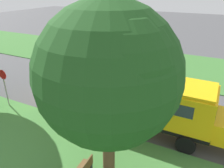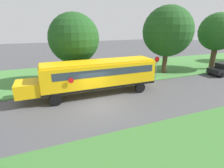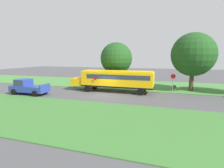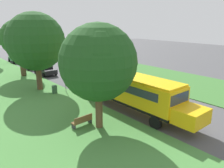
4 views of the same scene
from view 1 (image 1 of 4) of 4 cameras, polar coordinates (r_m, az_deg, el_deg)
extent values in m
plane|color=#4C4C4F|center=(15.95, 9.42, -5.44)|extent=(120.00, 120.00, 0.00)
cube|color=#3D7533|center=(23.98, 16.23, 4.40)|extent=(10.00, 80.00, 0.07)
cube|color=yellow|center=(13.22, 2.37, -2.38)|extent=(2.50, 10.50, 2.20)
cube|color=yellow|center=(12.73, 2.46, 2.36)|extent=(2.35, 10.29, 0.16)
cube|color=black|center=(13.69, 2.30, -6.05)|extent=(2.54, 10.54, 0.20)
cube|color=#2D3842|center=(13.13, 1.22, -0.32)|extent=(2.53, 9.24, 0.64)
cube|color=#2D3842|center=(12.08, 25.50, -5.25)|extent=(2.25, 0.12, 0.80)
cylinder|color=red|center=(13.64, 16.04, -1.80)|extent=(0.03, 0.44, 0.44)
cylinder|color=black|center=(14.10, 20.40, -8.78)|extent=(0.30, 1.00, 1.00)
cylinder|color=black|center=(12.04, 18.65, -14.80)|extent=(0.30, 1.00, 1.00)
cylinder|color=black|center=(16.47, -7.55, -2.34)|extent=(0.30, 1.00, 1.00)
cylinder|color=black|center=(14.74, -13.00, -6.21)|extent=(0.30, 1.00, 1.00)
cylinder|color=brown|center=(9.74, -0.85, -16.76)|extent=(0.52, 0.52, 2.89)
sphere|color=#1E4C1C|center=(7.90, -1.01, 2.51)|extent=(5.39, 5.39, 5.39)
sphere|color=#1E4C1C|center=(7.19, 1.89, 4.30)|extent=(3.81, 3.81, 3.81)
cylinder|color=gray|center=(16.83, -25.85, -2.05)|extent=(0.08, 0.08, 2.10)
cylinder|color=red|center=(16.33, -26.70, 2.20)|extent=(0.03, 0.68, 0.68)
cube|color=#333333|center=(10.88, -6.32, -20.33)|extent=(0.10, 0.45, 0.45)
camera|label=2|loc=(25.84, 28.33, 18.18)|focal=28.00mm
camera|label=3|loc=(37.26, 8.67, 20.00)|focal=28.00mm
camera|label=4|loc=(8.72, 128.88, -17.85)|focal=35.00mm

